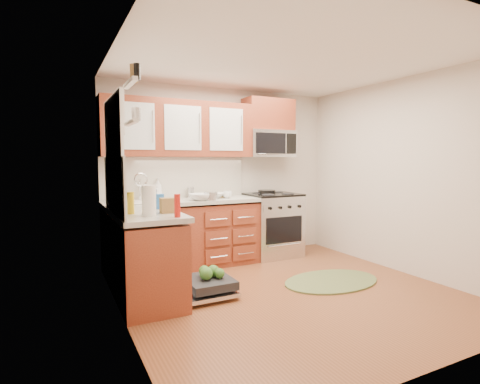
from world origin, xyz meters
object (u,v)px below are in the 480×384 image
bowl_a (214,195)px  bowl_b (200,197)px  upper_cabinets (179,129)px  sink (144,212)px  cup (227,195)px  dishwasher (205,287)px  microwave (269,144)px  cutting_board (216,197)px  rug (331,281)px  stock_pot (211,196)px  range (273,225)px  skillet (267,192)px  paper_towel_roll (149,200)px

bowl_a → bowl_b: (-0.29, -0.22, 0.01)m
upper_cabinets → sink: size_ratio=3.31×
cup → sink: bearing=176.5°
bowl_b → cup: bearing=12.9°
upper_cabinets → dishwasher: (-0.13, -1.27, -1.77)m
microwave → cutting_board: microwave is taller
upper_cabinets → cup: upper_cabinets is taller
dishwasher → rug: (1.52, -0.25, -0.09)m
microwave → bowl_b: (-1.23, -0.30, -0.73)m
stock_pot → cup: bearing=23.4°
range → stock_pot: (-1.10, -0.21, 0.50)m
stock_pot → bowl_a: bearing=57.6°
skillet → dishwasher: bearing=-140.8°
microwave → bowl_b: bearing=-166.3°
stock_pot → cup: (0.30, 0.13, -0.01)m
upper_cabinets → bowl_a: size_ratio=7.04×
dishwasher → paper_towel_roll: 1.15m
cutting_board → bowl_b: 0.41m
dishwasher → stock_pot: stock_pot is taller
rug → paper_towel_roll: (-2.12, 0.17, 1.06)m
paper_towel_roll → bowl_a: bearing=46.1°
upper_cabinets → skillet: upper_cabinets is taller
bowl_a → skillet: bearing=2.8°
sink → dishwasher: sink is taller
microwave → upper_cabinets: bearing=179.0°
range → paper_towel_roll: (-2.14, -1.21, 0.60)m
cup → bowl_b: bearing=-167.1°
cutting_board → paper_towel_roll: bearing=-134.2°
range → skillet: bearing=125.6°
rug → paper_towel_roll: paper_towel_roll is taller
upper_cabinets → cutting_board: 1.07m
bowl_a → cutting_board: bearing=32.3°
microwave → paper_towel_roll: 2.60m
bowl_a → rug: bearing=-57.1°
stock_pot → bowl_a: (0.16, 0.25, -0.02)m
upper_cabinets → dishwasher: 2.19m
stock_pot → microwave: bearing=16.8°
range → microwave: 1.23m
microwave → bowl_a: microwave is taller
sink → skillet: size_ratio=2.36×
rug → bowl_a: size_ratio=4.23×
bowl_b → cup: 0.45m
dishwasher → stock_pot: bearing=64.2°
range → skillet: skillet is taller
stock_pot → paper_towel_roll: bearing=-136.2°
rug → cup: bearing=120.6°
cutting_board → bowl_b: size_ratio=0.98×
dishwasher → bowl_b: (0.31, 0.95, 0.87)m
upper_cabinets → stock_pot: upper_cabinets is taller
cutting_board → cup: bearing=-50.8°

